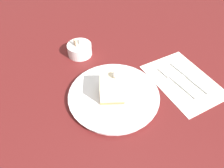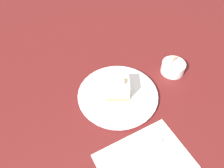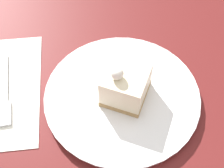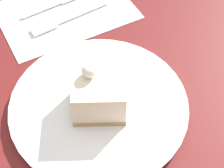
% 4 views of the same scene
% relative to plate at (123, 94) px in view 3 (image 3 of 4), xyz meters
% --- Properties ---
extents(ground_plane, '(4.00, 4.00, 0.00)m').
position_rel_plate_xyz_m(ground_plane, '(0.00, 0.00, -0.01)').
color(ground_plane, '#5B1919').
extents(plate, '(0.28, 0.28, 0.02)m').
position_rel_plate_xyz_m(plate, '(0.00, 0.00, 0.00)').
color(plate, white).
rests_on(plate, ground_plane).
extents(cake_slice, '(0.09, 0.09, 0.08)m').
position_rel_plate_xyz_m(cake_slice, '(-0.00, 0.01, 0.04)').
color(cake_slice, '#AD8451').
rests_on(cake_slice, plate).
extents(fork, '(0.07, 0.16, 0.00)m').
position_rel_plate_xyz_m(fork, '(0.21, 0.02, -0.00)').
color(fork, silver).
rests_on(fork, napkin).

